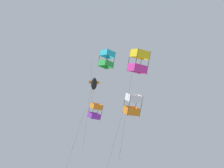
# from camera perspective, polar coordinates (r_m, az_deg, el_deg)

# --- Properties ---
(kite_box_low_drifter) EXTENTS (4.07, 3.43, 7.30)m
(kite_box_low_drifter) POSITION_cam_1_polar(r_m,az_deg,el_deg) (31.90, 3.72, -3.69)
(kite_box_low_drifter) COLOR white
(kite_fish_highest) EXTENTS (1.81, 1.33, 7.96)m
(kite_fish_highest) POSITION_cam_1_polar(r_m,az_deg,el_deg) (36.46, -3.26, 0.02)
(kite_fish_highest) COLOR black
(kite_box_upper_right) EXTENTS (3.27, 2.70, 10.08)m
(kite_box_upper_right) POSITION_cam_1_polar(r_m,az_deg,el_deg) (29.42, 4.80, 4.05)
(kite_box_upper_right) COLOR yellow
(kite_box_far_centre) EXTENTS (4.76, 4.20, 8.94)m
(kite_box_far_centre) POSITION_cam_1_polar(r_m,az_deg,el_deg) (35.18, -3.04, -4.92)
(kite_box_far_centre) COLOR orange
(kite_box_mid_left) EXTENTS (3.12, 2.91, 7.98)m
(kite_box_mid_left) POSITION_cam_1_polar(r_m,az_deg,el_deg) (37.28, -0.96, 4.48)
(kite_box_mid_left) COLOR #1EB2C6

